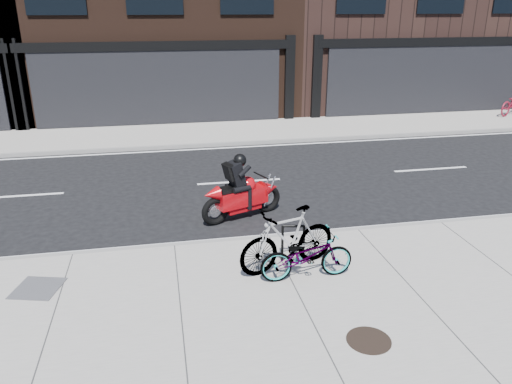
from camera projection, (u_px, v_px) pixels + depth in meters
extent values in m
plane|color=black|center=(252.00, 208.00, 12.47)|extent=(120.00, 120.00, 0.00)
cube|color=gray|center=(311.00, 323.00, 7.86)|extent=(60.00, 6.00, 0.13)
cube|color=gray|center=(215.00, 132.00, 19.57)|extent=(60.00, 3.50, 0.13)
cylinder|color=black|center=(282.00, 244.00, 9.50)|extent=(0.05, 0.05, 0.73)
cylinder|color=black|center=(304.00, 244.00, 9.49)|extent=(0.05, 0.05, 0.73)
cylinder|color=black|center=(293.00, 226.00, 9.37)|extent=(0.41, 0.13, 0.05)
imported|color=gray|center=(307.00, 256.00, 8.87)|extent=(1.71, 0.63, 0.89)
imported|color=gray|center=(288.00, 239.00, 9.16)|extent=(2.06, 1.11, 1.19)
torus|color=black|center=(268.00, 199.00, 12.15)|extent=(0.68, 0.38, 0.68)
torus|color=black|center=(215.00, 211.00, 11.41)|extent=(0.68, 0.38, 0.68)
cube|color=#A1070D|center=(242.00, 197.00, 11.70)|extent=(1.29, 0.82, 0.39)
cone|color=#A1070D|center=(269.00, 188.00, 12.08)|extent=(0.60, 0.59, 0.45)
sphere|color=#A1070D|center=(247.00, 185.00, 11.69)|extent=(0.41, 0.41, 0.41)
cube|color=black|center=(230.00, 189.00, 11.46)|extent=(0.63, 0.48, 0.12)
cylinder|color=silver|center=(217.00, 208.00, 11.64)|extent=(0.56, 0.30, 0.09)
cube|color=black|center=(235.00, 174.00, 11.41)|extent=(0.51, 0.49, 0.61)
cube|color=black|center=(229.00, 172.00, 11.30)|extent=(0.34, 0.38, 0.41)
sphere|color=black|center=(240.00, 160.00, 11.36)|extent=(0.30, 0.30, 0.30)
cylinder|color=black|center=(369.00, 340.00, 7.33)|extent=(0.75, 0.75, 0.02)
cube|color=#4E4E51|center=(38.00, 288.00, 8.68)|extent=(0.92, 0.92, 0.02)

